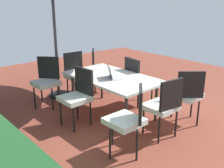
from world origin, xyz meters
name	(u,v)px	position (x,y,z in m)	size (l,w,h in m)	color
ground_plane	(112,114)	(0.00, 0.00, -0.01)	(10.00, 10.00, 0.02)	brown
dining_table	(112,79)	(0.00, 0.00, 0.68)	(1.80, 1.04, 0.73)	silver
chair_northwest	(129,117)	(-1.16, 0.72, 0.55)	(0.59, 0.59, 0.98)	silver
chair_southeast	(100,68)	(1.19, -0.68, 0.55)	(0.58, 0.58, 0.98)	silver
chair_north	(78,94)	(0.05, 0.73, 0.55)	(0.46, 0.48, 0.98)	silver
chair_east	(77,73)	(1.18, -0.02, 0.55)	(0.48, 0.47, 0.98)	silver
chair_southwest	(187,93)	(-1.16, -0.69, 0.55)	(0.59, 0.58, 0.98)	silver
chair_west	(164,104)	(-1.19, 0.01, 0.55)	(0.49, 0.48, 0.98)	silver
chair_northeast	(47,79)	(1.17, 0.70, 0.55)	(0.59, 0.59, 0.98)	silver
chair_south	(137,78)	(0.01, -0.69, 0.55)	(0.48, 0.49, 0.98)	silver
laptop	(114,76)	(-0.10, 0.05, 0.78)	(0.40, 0.38, 0.21)	#B7B7BC
cup	(88,72)	(0.45, 0.22, 0.77)	(0.07, 0.07, 0.08)	white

